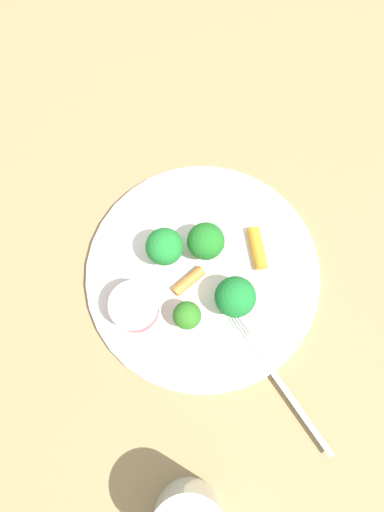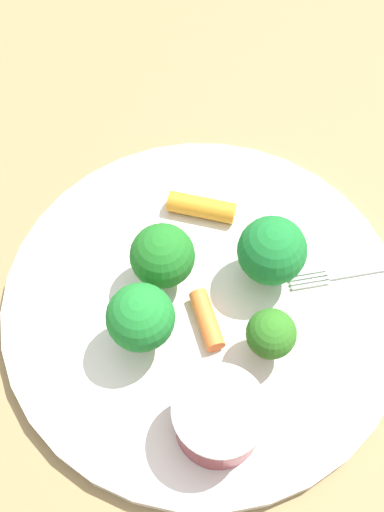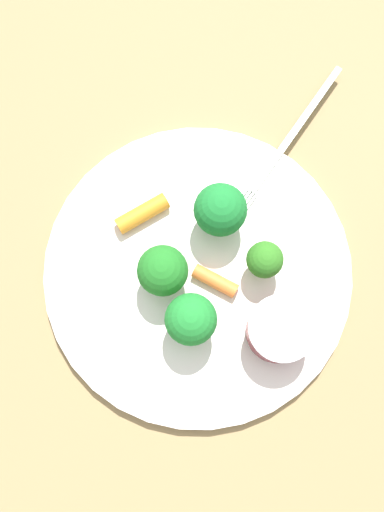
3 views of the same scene
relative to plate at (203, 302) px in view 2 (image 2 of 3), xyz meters
name	(u,v)px [view 2 (image 2 of 3)]	position (x,y,z in m)	size (l,w,h in m)	color
ground_plane	(203,305)	(0.00, 0.00, -0.01)	(2.40, 2.40, 0.00)	olive
plate	(203,302)	(0.00, 0.00, 0.00)	(0.29, 0.29, 0.01)	silver
sauce_cup	(219,418)	(0.05, -0.08, 0.02)	(0.06, 0.06, 0.04)	maroon
broccoli_floret_0	(163,256)	(-0.03, 0.00, 0.04)	(0.04, 0.04, 0.06)	#98B45C
broccoli_floret_1	(141,318)	(-0.02, -0.05, 0.04)	(0.04, 0.04, 0.06)	#95C66F
broccoli_floret_2	(271,335)	(0.06, -0.01, 0.03)	(0.03, 0.03, 0.05)	#91B270
broccoli_floret_3	(272,251)	(0.03, 0.04, 0.04)	(0.05, 0.05, 0.06)	#84B86D
carrot_stick_0	(207,320)	(0.01, -0.02, 0.01)	(0.01, 0.01, 0.04)	orange
carrot_stick_1	(201,207)	(-0.04, 0.06, 0.01)	(0.02, 0.02, 0.05)	orange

